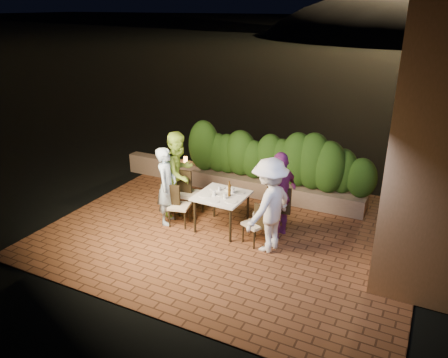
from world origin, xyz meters
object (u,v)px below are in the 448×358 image
Objects in this scene: chair_left_front at (179,205)px; chair_right_back at (267,210)px; chair_right_front at (255,223)px; diner_green at (179,173)px; dining_table at (222,212)px; bowl at (227,189)px; diner_white at (269,206)px; chair_left_back at (191,193)px; diner_blue at (167,186)px; diner_purple at (280,195)px; beer_bottle at (229,189)px; parapet_lamp at (185,160)px.

chair_left_front is 1.81m from chair_right_back.
diner_green is (-1.99, 0.51, 0.49)m from chair_right_front.
bowl reaches higher than dining_table.
diner_green is at bearing -90.44° from diner_white.
chair_right_front is (0.83, -0.50, -0.35)m from bowl.
bowl is 0.09× the size of diner_white.
chair_left_back reaches higher than bowl.
diner_white is (2.29, -0.61, -0.02)m from diner_green.
diner_green is at bearing 175.18° from chair_left_back.
diner_purple is (2.25, 0.51, 0.05)m from diner_blue.
chair_right_front is at bearing -20.01° from beer_bottle.
diner_green is at bearing 107.34° from chair_left_front.
diner_green is (-1.16, 0.01, 0.14)m from bowl.
chair_left_back is at bearing -84.03° from diner_green.
diner_green is 1.02× the size of diner_white.
diner_white is at bearing -19.22° from beer_bottle.
chair_left_front is 1.03× the size of chair_right_front.
beer_bottle is 1.15m from chair_left_front.
diner_blue reaches higher than chair_left_front.
parapet_lamp is at bearing 138.60° from beer_bottle.
chair_left_back is at bearing 79.30° from chair_left_front.
chair_right_front is 0.52× the size of diner_blue.
bowl is 0.18× the size of chair_left_front.
diner_white is at bearing -106.73° from diner_blue.
dining_table is 1.28m from diner_white.
bowl is at bearing -5.50° from chair_right_front.
diner_white reaches higher than dining_table.
beer_bottle reaches higher than chair_right_back.
parapet_lamp is (-1.12, 1.64, 0.07)m from chair_left_back.
chair_left_front is 2.03m from diner_white.
parapet_lamp is at bearing -38.50° from chair_right_back.
chair_right_front is (1.70, -0.51, -0.08)m from chair_left_back.
diner_white is at bearing 105.10° from chair_right_back.
bowl is 0.93m from chair_right_back.
diner_green reaches higher than chair_right_back.
chair_left_back is at bearing 179.16° from bowl.
dining_table is at bearing 1.42° from chair_left_front.
diner_blue reaches higher than parapet_lamp.
parapet_lamp is (-2.17, 1.91, -0.34)m from beer_bottle.
chair_right_front is at bearing -31.16° from bowl.
diner_green is at bearing -9.71° from chair_right_back.
diner_purple reaches higher than chair_right_front.
chair_right_front is 2.00m from diner_blue.
chair_right_front is at bearing -93.09° from diner_white.
beer_bottle reaches higher than bowl.
chair_right_back is at bearing 16.25° from beer_bottle.
beer_bottle is 1.35m from diner_green.
chair_right_back is 0.56× the size of diner_green.
diner_purple is at bearing -95.08° from chair_right_front.
diner_white is (2.01, -0.61, 0.39)m from chair_left_back.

